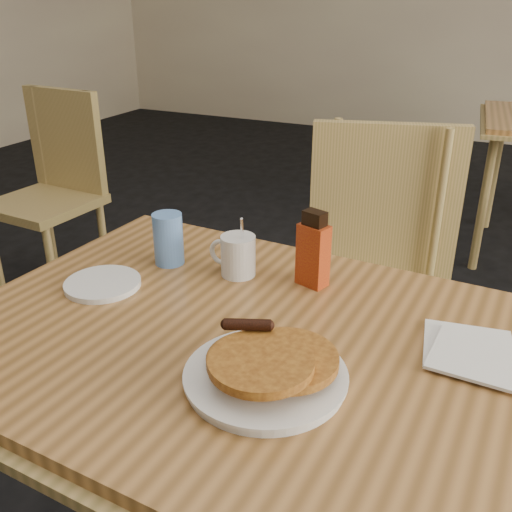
% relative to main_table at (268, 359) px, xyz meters
% --- Properties ---
extents(main_table, '(1.25, 0.88, 0.75)m').
position_rel_main_table_xyz_m(main_table, '(0.00, 0.00, 0.00)').
color(main_table, '#A06C38').
rests_on(main_table, floor).
extents(chair_main_far, '(0.55, 0.55, 0.98)m').
position_rel_main_table_xyz_m(chair_main_far, '(0.00, 0.73, -0.12)').
color(chair_main_far, tan).
rests_on(chair_main_far, floor).
extents(chair_wall_extra, '(0.44, 0.44, 0.93)m').
position_rel_main_table_xyz_m(chair_wall_extra, '(-1.55, 1.08, -0.16)').
color(chair_wall_extra, tan).
rests_on(chair_wall_extra, floor).
extents(pancake_plate, '(0.26, 0.26, 0.08)m').
position_rel_main_table_xyz_m(pancake_plate, '(0.05, -0.11, 0.07)').
color(pancake_plate, silver).
rests_on(pancake_plate, main_table).
extents(coffee_mug, '(0.11, 0.08, 0.14)m').
position_rel_main_table_xyz_m(coffee_mug, '(-0.17, 0.21, 0.09)').
color(coffee_mug, silver).
rests_on(coffee_mug, main_table).
extents(syrup_bottle, '(0.07, 0.06, 0.16)m').
position_rel_main_table_xyz_m(syrup_bottle, '(-0.00, 0.23, 0.12)').
color(syrup_bottle, maroon).
rests_on(syrup_bottle, main_table).
extents(napkin_stack, '(0.18, 0.19, 0.01)m').
position_rel_main_table_xyz_m(napkin_stack, '(0.33, 0.11, 0.05)').
color(napkin_stack, silver).
rests_on(napkin_stack, main_table).
extents(blue_tumbler, '(0.08, 0.08, 0.12)m').
position_rel_main_table_xyz_m(blue_tumbler, '(-0.33, 0.19, 0.10)').
color(blue_tumbler, '#5886CE').
rests_on(blue_tumbler, main_table).
extents(side_saucer, '(0.19, 0.19, 0.01)m').
position_rel_main_table_xyz_m(side_saucer, '(-0.40, 0.03, 0.05)').
color(side_saucer, silver).
rests_on(side_saucer, main_table).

